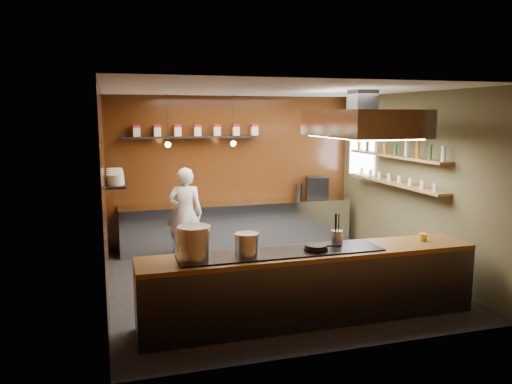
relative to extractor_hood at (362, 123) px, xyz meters
name	(u,v)px	position (x,y,z in m)	size (l,w,h in m)	color
floor	(272,281)	(-1.30, 0.40, -2.51)	(5.00, 5.00, 0.00)	black
back_wall	(234,171)	(-1.30, 2.90, -1.01)	(5.00, 5.00, 0.00)	#3D180B
left_wall	(105,195)	(-3.80, 0.40, -1.01)	(5.00, 5.00, 0.00)	#3D180B
right_wall	(412,182)	(1.20, 0.40, -1.01)	(5.00, 5.00, 0.00)	#4D492B
ceiling	(273,90)	(-1.30, 0.40, 0.49)	(5.00, 5.00, 0.00)	silver
window_pane	(362,151)	(1.15, 2.10, -0.61)	(1.00, 1.00, 0.00)	white
prep_counter	(238,225)	(-1.30, 2.57, -2.06)	(4.60, 0.65, 0.90)	silver
pass_counter	(311,285)	(-1.30, -1.20, -2.04)	(4.40, 0.72, 0.94)	#38383D
tin_shelf	(190,137)	(-2.20, 2.76, -0.31)	(2.60, 0.26, 0.04)	black
plate_shelf	(115,182)	(-3.64, 1.40, -0.96)	(0.30, 1.40, 0.04)	black
bottle_shelf_upper	(395,156)	(1.04, 0.70, -0.59)	(0.26, 2.80, 0.04)	olive
bottle_shelf_lower	(394,183)	(1.04, 0.70, -1.06)	(0.26, 2.80, 0.04)	olive
extractor_hood	(362,123)	(0.00, 0.00, 0.00)	(1.20, 2.00, 0.72)	#38383D
pendant_left	(168,142)	(-2.70, 2.10, -0.35)	(0.10, 0.10, 0.95)	black
pendant_right	(233,141)	(-1.50, 2.10, -0.35)	(0.10, 0.10, 0.95)	black
storage_tins	(197,130)	(-2.05, 2.76, -0.17)	(2.43, 0.13, 0.22)	beige
plate_stacks	(115,176)	(-3.64, 1.40, -0.86)	(0.26, 1.16, 0.16)	silver
bottles	(395,148)	(1.04, 0.70, -0.45)	(0.06, 2.66, 0.24)	silver
wine_glasses	(394,178)	(1.04, 0.70, -0.97)	(0.07, 2.37, 0.13)	silver
stockpot_large	(194,243)	(-2.80, -1.19, -1.37)	(0.40, 0.40, 0.39)	#B7B9BE
stockpot_small	(247,244)	(-2.16, -1.23, -1.43)	(0.29, 0.29, 0.28)	silver
utensil_crock	(337,238)	(-0.91, -1.11, -1.47)	(0.16, 0.16, 0.20)	#BABDC2
frying_pan	(316,248)	(-1.27, -1.26, -1.53)	(0.46, 0.30, 0.08)	black
butter_jar	(423,237)	(0.35, -1.17, -1.53)	(0.11, 0.11, 0.10)	gold
espresso_machine	(317,187)	(0.43, 2.64, -1.38)	(0.45, 0.42, 0.45)	black
chef	(185,214)	(-2.43, 1.99, -1.66)	(0.62, 0.41, 1.70)	white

